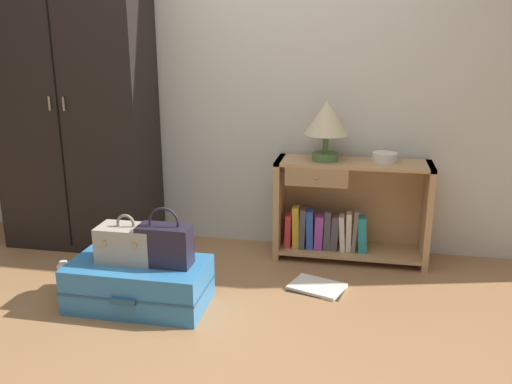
{
  "coord_description": "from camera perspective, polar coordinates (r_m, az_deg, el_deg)",
  "views": [
    {
      "loc": [
        0.79,
        -2.19,
        1.47
      ],
      "look_at": [
        0.18,
        0.86,
        0.55
      ],
      "focal_mm": 37.85,
      "sensor_mm": 36.0,
      "label": 1
    }
  ],
  "objects": [
    {
      "name": "handbag",
      "position": [
        2.97,
        -9.6,
        -5.49
      ],
      "size": [
        0.29,
        0.14,
        0.33
      ],
      "color": "#231E2D",
      "rests_on": "suitcase_large"
    },
    {
      "name": "table_lamp",
      "position": [
        3.5,
        7.46,
        7.5
      ],
      "size": [
        0.28,
        0.28,
        0.39
      ],
      "color": "#4C7542",
      "rests_on": "bookshelf"
    },
    {
      "name": "bowl",
      "position": [
        3.58,
        13.45,
        3.6
      ],
      "size": [
        0.16,
        0.16,
        0.06
      ],
      "primitive_type": "cylinder",
      "color": "silver",
      "rests_on": "bookshelf"
    },
    {
      "name": "train_case",
      "position": [
        3.07,
        -13.47,
        -5.27
      ],
      "size": [
        0.31,
        0.2,
        0.27
      ],
      "color": "#A89E8E",
      "rests_on": "suitcase_large"
    },
    {
      "name": "ground_plane",
      "position": [
        2.75,
        -7.53,
        -15.95
      ],
      "size": [
        9.0,
        9.0,
        0.0
      ],
      "primitive_type": "plane",
      "color": "#9E7047"
    },
    {
      "name": "wardrobe",
      "position": [
        3.93,
        -18.58,
        9.26
      ],
      "size": [
        1.04,
        0.47,
        2.07
      ],
      "color": "black",
      "rests_on": "ground_plane"
    },
    {
      "name": "bottle",
      "position": [
        3.39,
        -19.54,
        -8.57
      ],
      "size": [
        0.08,
        0.08,
        0.2
      ],
      "color": "white",
      "rests_on": "ground_plane"
    },
    {
      "name": "suitcase_large",
      "position": [
        3.12,
        -12.25,
        -9.47
      ],
      "size": [
        0.77,
        0.43,
        0.26
      ],
      "color": "teal",
      "rests_on": "ground_plane"
    },
    {
      "name": "bookshelf",
      "position": [
        3.66,
        9.31,
        -2.08
      ],
      "size": [
        1.01,
        0.33,
        0.67
      ],
      "color": "tan",
      "rests_on": "ground_plane"
    },
    {
      "name": "open_book_on_floor",
      "position": [
        3.3,
        6.46,
        -9.93
      ],
      "size": [
        0.37,
        0.31,
        0.02
      ],
      "color": "white",
      "rests_on": "ground_plane"
    },
    {
      "name": "back_wall",
      "position": [
        3.78,
        -0.89,
        13.85
      ],
      "size": [
        6.4,
        0.1,
        2.6
      ],
      "primitive_type": "cube",
      "color": "beige",
      "rests_on": "ground_plane"
    }
  ]
}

